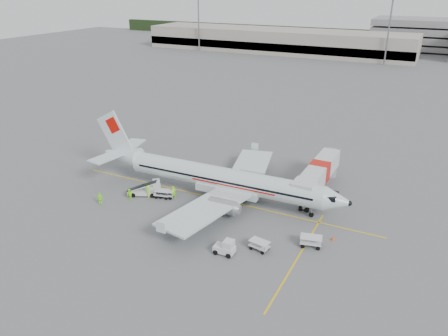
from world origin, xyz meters
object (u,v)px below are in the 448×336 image
(aircraft, at_px, (223,164))
(belt_loader, at_px, (143,186))
(tug_fore, at_px, (224,247))
(jet_bridge, at_px, (319,178))
(tug_aft, at_px, (153,186))
(tug_mid, at_px, (179,220))

(aircraft, relative_size, belt_loader, 7.32)
(aircraft, xyz_separation_m, tug_fore, (6.02, -11.72, -4.10))
(jet_bridge, bearing_deg, tug_aft, -153.35)
(jet_bridge, relative_size, tug_aft, 7.74)
(aircraft, bearing_deg, tug_aft, -166.24)
(aircraft, relative_size, tug_mid, 17.98)
(belt_loader, xyz_separation_m, tug_aft, (0.48, 1.53, -0.49))
(aircraft, relative_size, tug_fore, 16.02)
(jet_bridge, xyz_separation_m, tug_fore, (-4.98, -19.15, -1.36))
(jet_bridge, bearing_deg, tug_mid, -126.30)
(tug_aft, bearing_deg, jet_bridge, -11.75)
(tug_fore, xyz_separation_m, tug_aft, (-15.75, 9.10, -0.02))
(belt_loader, xyz_separation_m, tug_fore, (16.23, -7.57, -0.46))
(aircraft, relative_size, tug_aft, 16.43)
(jet_bridge, distance_m, belt_loader, 24.18)
(tug_fore, bearing_deg, tug_aft, 148.36)
(belt_loader, bearing_deg, jet_bridge, 4.26)
(aircraft, height_order, jet_bridge, aircraft)
(jet_bridge, height_order, belt_loader, jet_bridge)
(tug_mid, distance_m, tug_aft, 10.48)
(aircraft, xyz_separation_m, tug_aft, (-9.74, -2.62, -4.12))
(tug_mid, xyz_separation_m, tug_aft, (-8.33, 6.36, 0.07))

